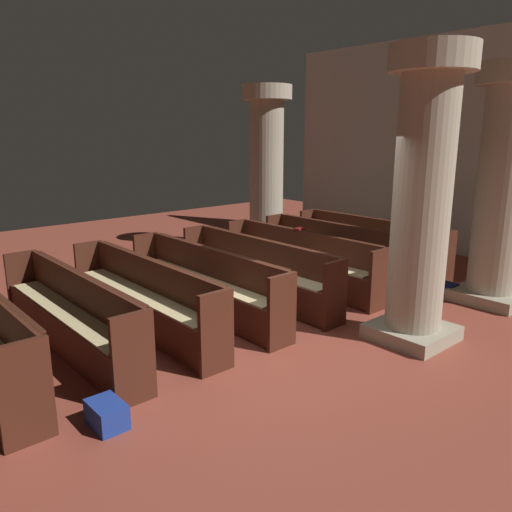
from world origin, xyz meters
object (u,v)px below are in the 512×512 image
object	(u,v)px
pew_row_2	(299,258)
kneeler_box_blue	(107,414)
pillar_far_side	(266,166)
pew_row_0	(370,241)
pew_row_6	(69,311)
hymn_book	(300,229)
pillar_aisle_rear	(422,195)
pew_row_3	(255,268)
pillar_aisle_side	(503,183)
pew_row_4	(204,280)
pew_row_1	(337,249)
lectern	(414,238)
kneeler_box_navy	(443,289)
pew_row_5	(143,294)

from	to	relation	value
pew_row_2	kneeler_box_blue	bearing A→B (deg)	-67.42
pillar_far_side	pew_row_0	bearing A→B (deg)	10.80
pew_row_6	kneeler_box_blue	xyz separation A→B (m)	(1.79, -0.39, -0.38)
hymn_book	pillar_aisle_rear	bearing A→B (deg)	-15.24
pillar_far_side	kneeler_box_blue	distance (m)	7.36
pew_row_3	pillar_aisle_side	size ratio (longest dim) A/B	0.94
pew_row_2	pew_row_6	xyz separation A→B (m)	(0.00, -3.90, 0.00)
pew_row_4	pew_row_6	xyz separation A→B (m)	(0.00, -1.95, 0.00)
pew_row_1	pew_row_6	size ratio (longest dim) A/B	1.00
lectern	kneeler_box_blue	xyz separation A→B (m)	(1.51, -7.36, -0.34)
pew_row_0	hymn_book	bearing A→B (deg)	-95.83
pew_row_2	pew_row_0	bearing A→B (deg)	90.00
pew_row_6	kneeler_box_navy	bearing A→B (deg)	70.69
pew_row_5	lectern	bearing A→B (deg)	87.34
pew_row_4	pillar_aisle_side	world-z (taller)	pillar_aisle_side
pew_row_1	lectern	xyz separation A→B (m)	(0.28, 2.09, -0.05)
pew_row_1	pillar_aisle_rear	bearing A→B (deg)	-31.17
pew_row_1	pew_row_6	xyz separation A→B (m)	(0.00, -4.88, 0.00)
pew_row_2	pillar_aisle_side	xyz separation A→B (m)	(2.50, 1.67, 1.32)
pew_row_0	kneeler_box_blue	distance (m)	6.51
pew_row_1	hymn_book	world-z (taller)	hymn_book
pew_row_6	pillar_aisle_rear	size ratio (longest dim) A/B	0.94
pew_row_2	pew_row_6	bearing A→B (deg)	-90.00
pew_row_5	kneeler_box_blue	world-z (taller)	pew_row_5
pew_row_1	hymn_book	distance (m)	0.91
pew_row_3	pew_row_6	xyz separation A→B (m)	(0.00, -2.93, 0.00)
pew_row_3	kneeler_box_blue	world-z (taller)	pew_row_3
kneeler_box_blue	hymn_book	bearing A→B (deg)	113.64
kneeler_box_blue	kneeler_box_navy	world-z (taller)	kneeler_box_blue
kneeler_box_navy	pillar_aisle_rear	bearing A→B (deg)	-71.67
pew_row_1	pillar_far_side	size ratio (longest dim) A/B	0.94
pew_row_2	pew_row_3	world-z (taller)	same
kneeler_box_navy	kneeler_box_blue	bearing A→B (deg)	-90.71
pew_row_4	pew_row_6	size ratio (longest dim) A/B	1.00
pew_row_2	pew_row_4	bearing A→B (deg)	-90.00
pew_row_5	pew_row_6	xyz separation A→B (m)	(0.00, -0.98, 0.00)
pew_row_4	hymn_book	world-z (taller)	hymn_book
pew_row_1	pew_row_2	xyz separation A→B (m)	(0.00, -0.98, 0.00)
pew_row_0	pew_row_2	distance (m)	1.95
pew_row_0	kneeler_box_blue	size ratio (longest dim) A/B	8.54
pew_row_0	pillar_aisle_side	world-z (taller)	pillar_aisle_side
pillar_aisle_rear	lectern	world-z (taller)	pillar_aisle_rear
pillar_far_side	pillar_aisle_rear	bearing A→B (deg)	-22.22
pew_row_6	pillar_aisle_rear	bearing A→B (deg)	53.44
pillar_aisle_rear	pew_row_5	bearing A→B (deg)	-136.23
pew_row_3	kneeler_box_blue	size ratio (longest dim) A/B	8.54
pew_row_5	pillar_aisle_rear	world-z (taller)	pillar_aisle_rear
pew_row_6	pillar_aisle_rear	xyz separation A→B (m)	(2.50, 3.37, 1.32)
pillar_aisle_side	lectern	size ratio (longest dim) A/B	3.23
pew_row_6	pillar_aisle_rear	world-z (taller)	pillar_aisle_rear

